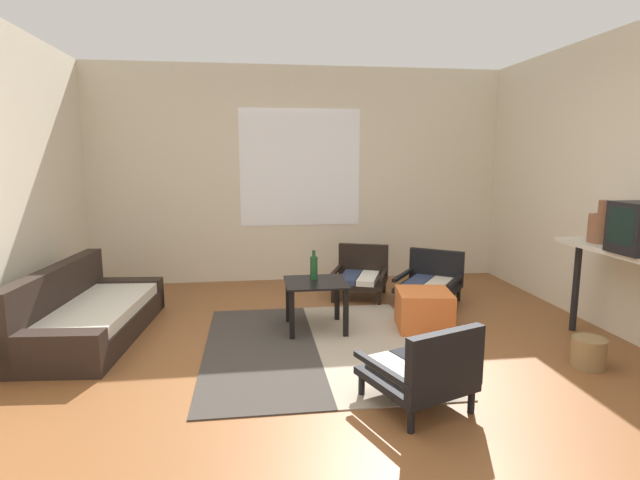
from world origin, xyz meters
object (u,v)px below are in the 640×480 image
Objects in this scene: clay_vase at (603,227)px; console_shelf at (634,265)px; armchair_by_window at (361,274)px; armchair_striped_foreground at (424,371)px; armchair_corner at (431,280)px; wicker_basket at (589,352)px; coffee_table at (316,292)px; ottoman_orange at (424,310)px; glass_bottle at (314,267)px; couch at (87,315)px.

console_shelf is at bearing -90.00° from clay_vase.
armchair_by_window is 2.63m from armchair_striped_foreground.
armchair_corner is at bearing -26.34° from armchair_by_window.
armchair_by_window is at bearing 135.15° from clay_vase.
wicker_basket is (-0.40, -0.11, -0.65)m from console_shelf.
ottoman_orange is at bearing -6.89° from coffee_table.
clay_vase reaches higher than coffee_table.
ottoman_orange is at bearing -74.23° from armchair_by_window.
armchair_corner is at bearing 68.81° from armchair_striped_foreground.
armchair_striped_foreground is 3.04× the size of wicker_basket.
glass_bottle is (-0.66, -0.99, 0.32)m from armchair_by_window.
coffee_table is 2.22× the size of wicker_basket.
ottoman_orange is 1.35× the size of clay_vase.
console_shelf is (4.38, -1.06, 0.56)m from couch.
console_shelf is (1.36, -0.87, 0.58)m from ottoman_orange.
console_shelf is (1.87, 0.57, 0.50)m from armchair_striped_foreground.
console_shelf reaches higher than wicker_basket.
coffee_table is 1.16× the size of ottoman_orange.
couch is 2.99m from armchair_striped_foreground.
clay_vase is (2.35, -0.61, 0.64)m from coffee_table.
armchair_by_window is 2.24× the size of clay_vase.
glass_bottle is (-1.37, -0.63, 0.32)m from armchair_corner.
armchair_corner is 1.82m from clay_vase.
armchair_by_window is 1.23m from glass_bottle.
ottoman_orange is at bearing 134.44° from wicker_basket.
armchair_corner is 1.83× the size of ottoman_orange.
ottoman_orange is 0.34× the size of console_shelf.
coffee_table is at bearing 165.39° from clay_vase.
wicker_basket is (0.96, -0.98, -0.07)m from ottoman_orange.
console_shelf is at bearing -60.04° from armchair_corner.
couch is 3.78× the size of ottoman_orange.
armchair_by_window reaches higher than wicker_basket.
armchair_striped_foreground is 1.54m from wicker_basket.
armchair_by_window is 0.91× the size of armchair_corner.
armchair_by_window reaches higher than ottoman_orange.
glass_bottle reaches higher than armchair_by_window.
console_shelf is 5.66× the size of wicker_basket.
coffee_table is at bearing 157.24° from console_shelf.
glass_bottle is 2.34m from wicker_basket.
armchair_striped_foreground is (-0.17, -2.63, 0.00)m from armchair_by_window.
armchair_by_window is 2.72m from console_shelf.
wicker_basket is (1.96, -1.19, -0.46)m from glass_bottle.
console_shelf is 2.60m from glass_bottle.
armchair_striped_foreground is 1.52m from ottoman_orange.
couch is 7.24× the size of wicker_basket.
glass_bottle reaches higher than ottoman_orange.
coffee_table is at bearing -121.46° from armchair_by_window.
ottoman_orange is at bearing 147.46° from console_shelf.
couch is 4.15m from wicker_basket.
armchair_by_window is at bearing 105.77° from ottoman_orange.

